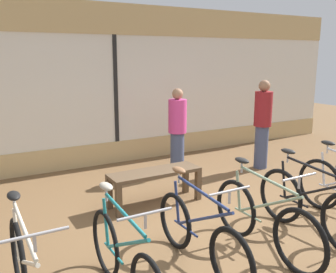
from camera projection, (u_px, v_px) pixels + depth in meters
name	position (u px, v px, depth m)	size (l,w,h in m)	color
ground_plane	(227.00, 231.00, 4.79)	(24.00, 24.00, 0.00)	brown
shop_back_wall	(115.00, 84.00, 7.54)	(12.00, 0.08, 3.20)	tan
bicycle_left	(124.00, 261.00, 3.36)	(0.46, 1.66, 1.02)	black
bicycle_center_left	(199.00, 235.00, 3.89)	(0.46, 1.67, 1.01)	black
bicycle_center	(264.00, 220.00, 4.19)	(0.46, 1.70, 1.04)	black
bicycle_center_right	(311.00, 206.00, 4.56)	(0.46, 1.73, 1.05)	black
display_bench	(155.00, 177.00, 5.57)	(1.40, 0.44, 0.52)	brown
customer_near_rack	(177.00, 130.00, 6.98)	(0.39, 0.39, 1.61)	#424C6B
customer_by_window	(262.00, 123.00, 7.29)	(0.34, 0.34, 1.74)	#424C6B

